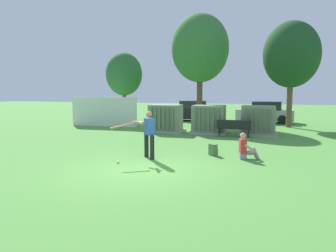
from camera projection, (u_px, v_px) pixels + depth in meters
name	position (u px, v px, depth m)	size (l,w,h in m)	color
ground_plane	(141.00, 169.00, 10.14)	(96.00, 96.00, 0.00)	#51933D
fence_panel	(104.00, 112.00, 21.90)	(4.80, 0.12, 2.00)	white
transformer_west	(166.00, 119.00, 19.13)	(2.10, 1.70, 1.62)	#9E9B93
transformer_mid_west	(209.00, 120.00, 18.39)	(2.10, 1.70, 1.62)	#9E9B93
transformer_mid_east	(258.00, 121.00, 17.85)	(2.10, 1.70, 1.62)	#9E9B93
park_bench	(234.00, 127.00, 17.02)	(1.80, 0.40, 0.92)	black
batter	(148.00, 132.00, 11.66)	(1.32, 1.32, 1.74)	black
sports_ball	(118.00, 162.00, 11.00)	(0.09, 0.09, 0.09)	white
seated_spectator	(245.00, 149.00, 11.69)	(0.78, 0.63, 0.96)	gray
backpack	(213.00, 150.00, 12.30)	(0.38, 0.38, 0.44)	#4C723F
tree_left	(124.00, 74.00, 25.03)	(2.82, 2.82, 5.40)	brown
tree_center_left	(200.00, 49.00, 23.47)	(4.21, 4.21, 8.04)	brown
tree_center_right	(291.00, 55.00, 21.00)	(3.65, 3.65, 6.98)	brown
parked_car_leftmost	(192.00, 111.00, 26.00)	(4.39, 2.33, 1.62)	black
parked_car_left_of_center	(265.00, 113.00, 24.52)	(4.33, 2.19, 1.62)	#B2B2B7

